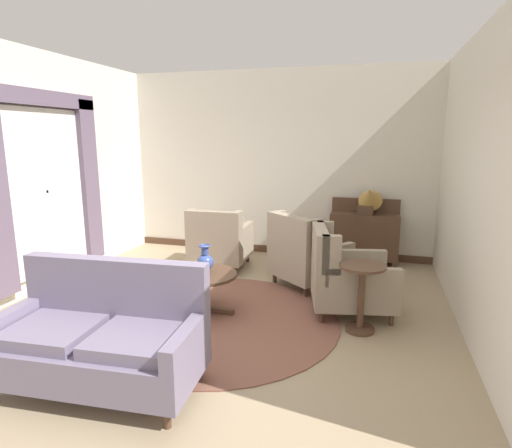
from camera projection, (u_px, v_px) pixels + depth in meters
ground at (206, 331)px, 4.41m from camera, size 9.05×9.05×0.00m
wall_back at (277, 164)px, 7.14m from camera, size 5.40×0.08×3.10m
wall_left at (52, 171)px, 5.71m from camera, size 0.08×4.53×3.10m
wall_right at (476, 182)px, 4.31m from camera, size 0.08×4.53×3.10m
baseboard_back at (275, 249)px, 7.39m from camera, size 5.24×0.03×0.12m
area_rug at (216, 319)px, 4.69m from camera, size 2.73×2.73×0.01m
window_with_curtains at (47, 179)px, 5.50m from camera, size 0.12×1.97×2.42m
coffee_table at (204, 282)px, 4.81m from camera, size 0.77×0.77×0.48m
porcelain_vase at (205, 261)px, 4.79m from camera, size 0.19×0.19×0.32m
settee at (101, 338)px, 3.38m from camera, size 1.69×0.89×1.00m
armchair_back_corner at (220, 243)px, 6.45m from camera, size 0.85×0.93×0.95m
armchair_beside_settee at (305, 256)px, 5.69m from camera, size 1.19×1.20×1.01m
armchair_far_left at (346, 277)px, 4.83m from camera, size 1.07×1.01×1.00m
side_table at (362, 292)px, 4.34m from camera, size 0.47×0.47×0.73m
sideboard at (364, 235)px, 6.68m from camera, size 1.06×0.36×1.04m
gramophone at (369, 198)px, 6.45m from camera, size 0.41×0.51×0.55m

